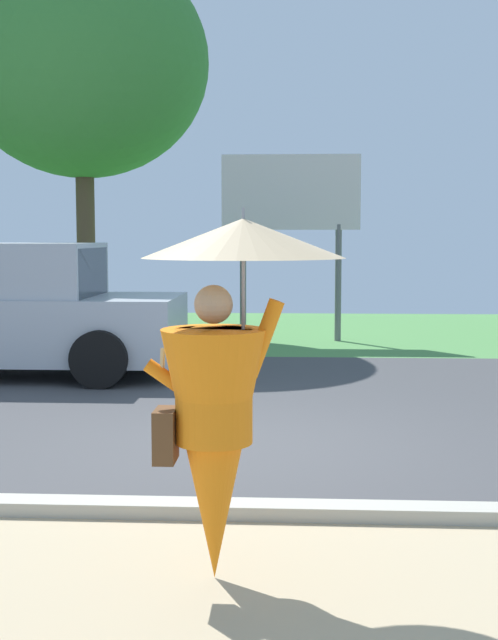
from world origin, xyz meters
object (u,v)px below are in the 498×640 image
at_px(pickup_truck, 0,314).
at_px(roadside_billboard, 291,206).
at_px(monk_pedestrian, 222,380).
at_px(tree_center_back, 83,63).

xyz_separation_m(pickup_truck, roadside_billboard, (4.12, 4.23, 1.68)).
distance_m(monk_pedestrian, roadside_billboard, 11.42).
relative_size(pickup_truck, tree_center_back, 0.69).
height_order(pickup_truck, tree_center_back, tree_center_back).
distance_m(roadside_billboard, tree_center_back, 4.89).
bearing_deg(monk_pedestrian, tree_center_back, 100.56).
bearing_deg(roadside_billboard, tree_center_back, 173.64).
bearing_deg(tree_center_back, roadside_billboard, -6.36).
bearing_deg(roadside_billboard, pickup_truck, -134.26).
bearing_deg(pickup_truck, tree_center_back, 95.85).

